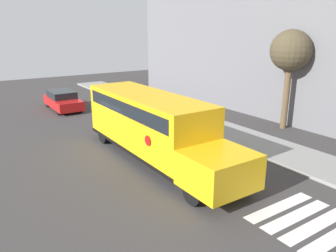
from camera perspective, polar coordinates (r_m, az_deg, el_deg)
The scene contains 7 objects.
ground_plane at distance 17.67m, azimuth -7.88°, elevation -3.90°, with size 60.00×60.00×0.00m, color #3A3838.
sidewalk_strip at distance 21.11m, azimuth 8.14°, elevation -0.29°, with size 44.00×3.00×0.15m.
building_backdrop at distance 25.07m, azimuth 20.23°, elevation 14.41°, with size 32.00×4.00×11.25m.
crosswalk_stripes at distance 12.05m, azimuth 24.26°, elevation -15.54°, with size 3.30×3.20×0.01m.
school_bus at distance 15.70m, azimuth -2.75°, elevation 0.43°, with size 10.53×2.57×3.11m.
parked_car at distance 27.26m, azimuth -17.85°, elevation 4.29°, with size 4.68×1.90×1.44m.
tree_near_sidewalk at distance 21.55m, azimuth 20.58°, elevation 11.96°, with size 2.48×2.48×6.13m.
Camera 1 is at (14.99, -7.09, 6.10)m, focal length 35.00 mm.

